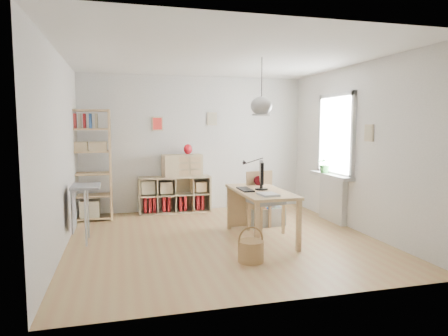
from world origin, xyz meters
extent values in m
plane|color=tan|center=(0.00, 0.00, 0.00)|extent=(4.50, 4.50, 0.00)
plane|color=white|center=(0.00, 2.25, 1.35)|extent=(4.50, 0.00, 4.50)
plane|color=white|center=(0.00, -2.25, 1.35)|extent=(4.50, 0.00, 4.50)
plane|color=white|center=(-2.25, 0.00, 1.35)|extent=(0.00, 4.50, 4.50)
plane|color=white|center=(2.25, 0.00, 1.35)|extent=(0.00, 4.50, 4.50)
plane|color=white|center=(0.00, 0.00, 2.70)|extent=(4.50, 4.50, 0.00)
cylinder|color=black|center=(0.55, -0.15, 2.36)|extent=(0.01, 0.01, 0.68)
ellipsoid|color=beige|center=(0.55, -0.15, 2.00)|extent=(0.32, 0.32, 0.27)
cube|color=white|center=(2.23, 0.60, 1.55)|extent=(0.03, 1.00, 1.30)
cube|color=silver|center=(2.21, 0.06, 1.55)|extent=(0.06, 0.08, 1.46)
cube|color=silver|center=(2.21, 1.14, 1.55)|extent=(0.06, 0.08, 1.46)
cube|color=silver|center=(2.21, 0.60, 2.24)|extent=(0.06, 1.16, 0.08)
cube|color=silver|center=(2.21, 0.60, 0.86)|extent=(0.06, 1.16, 0.08)
cube|color=beige|center=(2.19, 0.60, 0.40)|extent=(0.10, 0.80, 0.80)
cube|color=silver|center=(2.14, 0.60, 0.83)|extent=(0.22, 1.20, 0.06)
cube|color=tan|center=(0.55, -0.15, 0.73)|extent=(0.70, 1.50, 0.04)
cube|color=tan|center=(0.25, -0.85, 0.35)|extent=(0.06, 0.06, 0.71)
cube|color=tan|center=(0.25, 0.55, 0.35)|extent=(0.06, 0.06, 0.71)
cube|color=tan|center=(0.85, -0.85, 0.35)|extent=(0.06, 0.06, 0.71)
cube|color=tan|center=(0.85, 0.55, 0.35)|extent=(0.06, 0.06, 0.71)
cube|color=tan|center=(-0.45, 2.04, 0.01)|extent=(1.40, 0.38, 0.03)
cube|color=tan|center=(-0.45, 2.04, 0.70)|extent=(1.40, 0.38, 0.03)
cube|color=tan|center=(-1.14, 2.04, 0.36)|extent=(0.03, 0.38, 0.72)
cube|color=tan|center=(0.23, 2.04, 0.36)|extent=(0.03, 0.38, 0.72)
cube|color=tan|center=(-0.45, 2.22, 0.36)|extent=(1.40, 0.02, 0.72)
cube|color=maroon|center=(-1.03, 2.06, 0.19)|extent=(0.06, 0.26, 0.30)
cube|color=maroon|center=(-0.94, 2.06, 0.19)|extent=(0.05, 0.26, 0.30)
cube|color=maroon|center=(-0.86, 2.06, 0.19)|extent=(0.05, 0.26, 0.30)
cube|color=maroon|center=(-0.67, 2.06, 0.19)|extent=(0.05, 0.26, 0.30)
cube|color=maroon|center=(-0.58, 2.06, 0.19)|extent=(0.05, 0.26, 0.30)
cube|color=maroon|center=(-0.35, 2.06, 0.19)|extent=(0.06, 0.26, 0.30)
cube|color=maroon|center=(-0.26, 2.06, 0.19)|extent=(0.06, 0.26, 0.30)
cube|color=maroon|center=(0.00, 2.06, 0.19)|extent=(0.06, 0.26, 0.30)
cube|color=maroon|center=(0.09, 2.06, 0.19)|extent=(0.05, 0.26, 0.30)
cube|color=tan|center=(-2.41, 1.80, 1.00)|extent=(0.04, 0.38, 2.00)
cube|color=tan|center=(-1.65, 1.80, 1.00)|extent=(0.04, 0.38, 2.00)
cube|color=tan|center=(-2.03, 1.80, 0.05)|extent=(0.76, 0.38, 0.03)
cube|color=tan|center=(-2.03, 1.80, 0.45)|extent=(0.76, 0.38, 0.03)
cube|color=tan|center=(-2.03, 1.80, 0.85)|extent=(0.76, 0.38, 0.03)
cube|color=tan|center=(-2.03, 1.80, 1.25)|extent=(0.76, 0.38, 0.03)
cube|color=tan|center=(-2.03, 1.80, 1.65)|extent=(0.76, 0.38, 0.03)
cube|color=tan|center=(-2.03, 1.80, 1.98)|extent=(0.76, 0.38, 0.03)
cube|color=#2A539A|center=(-2.31, 1.80, 1.79)|extent=(0.04, 0.18, 0.26)
cube|color=maroon|center=(-2.23, 1.80, 1.79)|extent=(0.04, 0.18, 0.26)
cube|color=#BBB08F|center=(-2.15, 1.80, 1.79)|extent=(0.04, 0.18, 0.26)
cube|color=maroon|center=(-2.07, 1.80, 1.79)|extent=(0.04, 0.18, 0.26)
cube|color=#2A539A|center=(-1.97, 1.80, 1.79)|extent=(0.04, 0.18, 0.26)
cube|color=#BBB08F|center=(-1.87, 1.80, 1.79)|extent=(0.04, 0.18, 0.26)
cube|color=gray|center=(-1.97, 0.35, 0.83)|extent=(0.40, 0.55, 0.04)
cylinder|color=beige|center=(-1.97, 0.13, 0.41)|extent=(0.03, 0.03, 0.82)
cylinder|color=beige|center=(-1.97, 0.57, 0.41)|extent=(0.03, 0.03, 0.82)
cube|color=gray|center=(-2.15, 0.35, 0.50)|extent=(0.02, 0.50, 0.62)
cube|color=gray|center=(0.77, 0.21, 0.51)|extent=(0.55, 0.55, 0.07)
cube|color=tan|center=(0.60, -0.03, 0.24)|extent=(0.05, 0.05, 0.47)
cube|color=tan|center=(0.53, 0.37, 0.24)|extent=(0.05, 0.05, 0.47)
cube|color=tan|center=(1.00, 0.04, 0.24)|extent=(0.05, 0.05, 0.47)
cube|color=tan|center=(0.93, 0.44, 0.24)|extent=(0.05, 0.05, 0.47)
cube|color=tan|center=(0.73, 0.42, 0.76)|extent=(0.47, 0.12, 0.43)
cylinder|color=olive|center=(0.09, -1.07, 0.13)|extent=(0.33, 0.33, 0.27)
torus|color=olive|center=(0.09, -1.07, 0.29)|extent=(0.33, 0.03, 0.33)
cube|color=silver|center=(0.93, 0.67, 0.01)|extent=(0.63, 0.46, 0.02)
cube|color=silver|center=(0.64, 0.65, 0.16)|extent=(0.05, 0.42, 0.31)
cube|color=silver|center=(1.22, 0.69, 0.16)|extent=(0.05, 0.42, 0.31)
cube|color=silver|center=(0.94, 0.48, 0.16)|extent=(0.60, 0.06, 0.31)
cube|color=silver|center=(0.92, 0.87, 0.16)|extent=(0.60, 0.06, 0.31)
cube|color=silver|center=(0.91, 1.05, 0.45)|extent=(0.62, 0.24, 0.39)
sphere|color=gold|center=(0.79, 0.60, 0.23)|extent=(0.14, 0.14, 0.14)
sphere|color=blue|center=(1.03, 0.73, 0.23)|extent=(0.14, 0.14, 0.14)
sphere|color=red|center=(0.91, 0.65, 0.23)|extent=(0.14, 0.14, 0.14)
sphere|color=#357E2D|center=(1.10, 0.60, 0.23)|extent=(0.14, 0.14, 0.14)
cylinder|color=black|center=(0.58, -0.10, 0.76)|extent=(0.19, 0.19, 0.02)
cylinder|color=black|center=(0.58, -0.10, 0.81)|extent=(0.04, 0.04, 0.09)
cube|color=black|center=(0.58, -0.10, 1.02)|extent=(0.19, 0.48, 0.32)
cube|color=black|center=(0.33, -0.09, 0.76)|extent=(0.17, 0.43, 0.02)
cylinder|color=black|center=(0.80, 0.52, 0.77)|extent=(0.05, 0.05, 0.04)
cylinder|color=black|center=(0.80, 0.52, 0.95)|extent=(0.01, 0.01, 0.36)
cone|color=black|center=(0.49, 0.44, 1.11)|extent=(0.09, 0.06, 0.08)
sphere|color=#460910|center=(0.68, 0.32, 0.83)|extent=(0.16, 0.16, 0.16)
cube|color=silver|center=(0.49, -0.61, 0.76)|extent=(0.25, 0.31, 0.03)
cube|color=tan|center=(-0.30, 2.04, 0.94)|extent=(0.79, 0.42, 0.43)
ellipsoid|color=maroon|center=(-0.18, 2.04, 1.25)|extent=(0.17, 0.17, 0.20)
imported|color=#286C2C|center=(2.12, 0.78, 1.02)|extent=(0.34, 0.32, 0.32)
camera|label=1|loc=(-1.47, -5.72, 1.70)|focal=32.00mm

